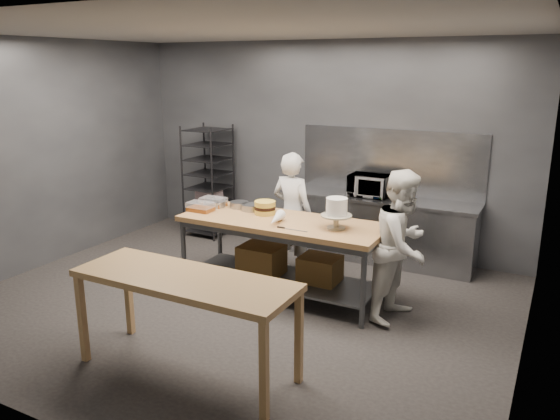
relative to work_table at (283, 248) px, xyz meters
name	(u,v)px	position (x,y,z in m)	size (l,w,h in m)	color
ground	(235,304)	(-0.35, -0.52, -0.57)	(6.00, 6.00, 0.00)	black
back_wall	(325,146)	(-0.35, 1.98, 0.93)	(6.00, 0.04, 3.00)	#4C4F54
work_table	(283,248)	(0.00, 0.00, 0.00)	(2.40, 0.90, 0.92)	olive
near_counter	(185,286)	(0.03, -1.91, 0.24)	(2.00, 0.70, 0.90)	olive
back_counter	(380,229)	(0.65, 1.66, -0.12)	(2.60, 0.60, 0.90)	slate
splashback_panel	(390,162)	(0.65, 1.96, 0.78)	(2.60, 0.02, 0.90)	slate
speed_rack	(209,182)	(-2.16, 1.58, 0.28)	(0.60, 0.65, 1.75)	black
chef_behind	(292,213)	(-0.24, 0.70, 0.22)	(0.58, 0.38, 1.59)	silver
chef_right	(403,246)	(1.39, 0.04, 0.24)	(0.79, 0.62, 1.62)	white
microwave	(369,185)	(0.47, 1.66, 0.48)	(0.54, 0.37, 0.30)	black
frosted_cake_stand	(337,210)	(0.67, -0.05, 0.56)	(0.34, 0.34, 0.35)	#A9A287
layer_cake	(265,208)	(-0.31, 0.12, 0.43)	(0.25, 0.25, 0.16)	gold
cake_pans	(233,205)	(-0.81, 0.18, 0.39)	(0.76, 0.36, 0.07)	gray
piping_bag	(276,219)	(0.01, -0.19, 0.41)	(0.12, 0.12, 0.38)	white
offset_spatula	(288,229)	(0.22, -0.31, 0.35)	(0.36, 0.02, 0.02)	slate
pastry_clamshells	(207,204)	(-1.08, 0.01, 0.40)	(0.31, 0.49, 0.11)	#9A521E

